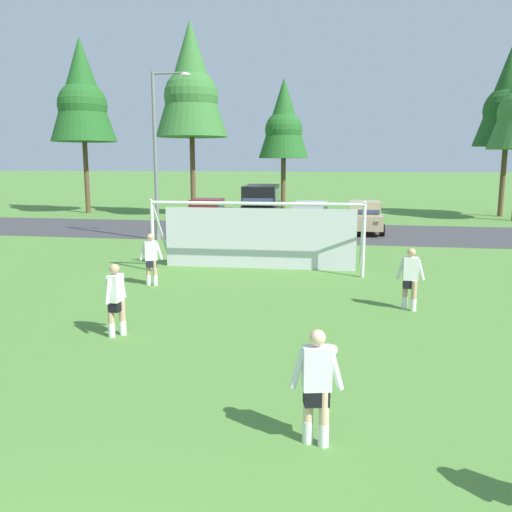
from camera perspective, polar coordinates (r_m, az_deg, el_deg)
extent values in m
plane|color=#518438|center=(18.14, 2.22, -2.08)|extent=(400.00, 400.00, 0.00)
cube|color=#3D3D3F|center=(29.41, 5.32, 2.59)|extent=(52.00, 8.40, 0.01)
sphere|color=white|center=(10.87, 8.25, -10.01)|extent=(0.22, 0.22, 0.22)
sphere|color=black|center=(10.87, 8.25, -9.98)|extent=(0.08, 0.08, 0.08)
sphere|color=red|center=(10.87, 8.57, -10.02)|extent=(0.07, 0.07, 0.07)
cylinder|color=white|center=(17.95, 11.53, 1.55)|extent=(0.12, 0.12, 2.44)
cylinder|color=white|center=(19.00, -11.10, 2.03)|extent=(0.12, 0.12, 2.44)
cylinder|color=white|center=(17.98, -0.11, 5.68)|extent=(7.32, 0.35, 0.12)
cylinder|color=white|center=(18.82, 11.40, 2.32)|extent=(0.14, 1.95, 2.46)
cylinder|color=white|center=(19.83, -10.25, 2.74)|extent=(0.14, 1.95, 2.46)
cube|color=silver|center=(19.11, 0.34, 1.89)|extent=(6.95, 0.25, 2.20)
cylinder|color=beige|center=(7.61, 5.64, -16.72)|extent=(0.14, 0.14, 0.80)
cylinder|color=beige|center=(7.55, 7.33, -17.00)|extent=(0.14, 0.14, 0.80)
cylinder|color=white|center=(7.72, 5.61, -18.31)|extent=(0.15, 0.15, 0.32)
cylinder|color=white|center=(7.66, 7.29, -18.59)|extent=(0.15, 0.15, 0.32)
cube|color=black|center=(7.44, 6.53, -14.66)|extent=(0.38, 0.29, 0.28)
cube|color=white|center=(7.29, 6.59, -11.95)|extent=(0.42, 0.32, 0.60)
sphere|color=beige|center=(7.14, 6.66, -8.75)|extent=(0.22, 0.22, 0.22)
cylinder|color=white|center=(7.30, 4.56, -12.05)|extent=(0.24, 0.14, 0.55)
cylinder|color=white|center=(7.30, 8.62, -12.12)|extent=(0.24, 0.14, 0.55)
cylinder|color=tan|center=(12.25, -14.22, -6.46)|extent=(0.14, 0.14, 0.80)
cylinder|color=tan|center=(12.16, -15.37, -6.64)|extent=(0.14, 0.14, 0.80)
cylinder|color=white|center=(12.32, -14.17, -7.53)|extent=(0.15, 0.15, 0.32)
cylinder|color=white|center=(12.23, -15.31, -7.71)|extent=(0.15, 0.15, 0.32)
cube|color=black|center=(12.12, -14.86, -5.10)|extent=(0.24, 0.35, 0.28)
cube|color=silver|center=(12.03, -14.94, -3.35)|extent=(0.26, 0.39, 0.60)
sphere|color=tan|center=(11.94, -15.03, -1.34)|extent=(0.22, 0.22, 0.22)
cylinder|color=silver|center=(12.23, -14.22, -3.19)|extent=(0.10, 0.23, 0.55)
cylinder|color=silver|center=(11.84, -15.68, -3.70)|extent=(0.10, 0.23, 0.55)
cylinder|color=tan|center=(14.35, 16.66, -4.15)|extent=(0.14, 0.14, 0.80)
cylinder|color=tan|center=(14.52, 15.77, -3.94)|extent=(0.14, 0.14, 0.80)
cylinder|color=white|center=(14.41, 16.61, -5.07)|extent=(0.15, 0.15, 0.32)
cylinder|color=white|center=(14.58, 15.73, -4.85)|extent=(0.15, 0.15, 0.32)
cube|color=black|center=(14.36, 16.28, -2.80)|extent=(0.35, 0.23, 0.28)
cube|color=silver|center=(14.29, 16.35, -1.32)|extent=(0.39, 0.25, 0.60)
sphere|color=tan|center=(14.21, 16.44, 0.38)|extent=(0.22, 0.22, 0.22)
cylinder|color=silver|center=(14.29, 17.36, -1.45)|extent=(0.23, 0.10, 0.55)
cylinder|color=silver|center=(14.30, 15.33, -1.34)|extent=(0.23, 0.10, 0.55)
cylinder|color=tan|center=(16.88, -10.85, -1.80)|extent=(0.14, 0.14, 0.80)
cylinder|color=tan|center=(16.98, -11.54, -1.75)|extent=(0.14, 0.14, 0.80)
cylinder|color=white|center=(16.93, -10.82, -2.59)|extent=(0.15, 0.15, 0.32)
cylinder|color=white|center=(17.03, -11.51, -2.54)|extent=(0.15, 0.15, 0.32)
cube|color=black|center=(16.87, -11.23, -0.71)|extent=(0.40, 0.34, 0.28)
cube|color=silver|center=(16.80, -11.28, 0.56)|extent=(0.45, 0.38, 0.60)
sphere|color=tan|center=(16.74, -11.33, 2.02)|extent=(0.22, 0.22, 0.22)
cylinder|color=silver|center=(16.78, -10.42, 0.51)|extent=(0.25, 0.18, 0.55)
cylinder|color=silver|center=(16.83, -12.13, 0.48)|extent=(0.25, 0.18, 0.55)
cube|color=maroon|center=(30.79, -5.36, 4.23)|extent=(1.94, 4.26, 0.76)
cube|color=maroon|center=(30.87, -5.31, 5.55)|extent=(1.72, 2.15, 0.64)
cube|color=#28384C|center=(29.93, -5.75, 5.36)|extent=(1.54, 0.36, 0.55)
cube|color=#28384C|center=(30.69, -3.78, 5.55)|extent=(0.10, 1.79, 0.45)
cube|color=white|center=(28.68, -5.36, 3.90)|extent=(0.28, 0.09, 0.20)
cube|color=white|center=(28.92, -7.27, 3.92)|extent=(0.28, 0.09, 0.20)
cube|color=#B21414|center=(32.67, -3.66, 4.68)|extent=(0.28, 0.09, 0.20)
cube|color=#B21414|center=(32.89, -5.35, 4.69)|extent=(0.28, 0.09, 0.20)
cylinder|color=black|center=(29.37, -4.23, 3.22)|extent=(0.26, 0.65, 0.64)
cylinder|color=black|center=(29.81, -7.61, 3.26)|extent=(0.26, 0.65, 0.64)
cylinder|color=black|center=(31.90, -3.22, 3.78)|extent=(0.26, 0.65, 0.64)
cylinder|color=black|center=(32.30, -6.36, 3.81)|extent=(0.26, 0.65, 0.64)
cube|color=black|center=(30.47, 0.56, 4.54)|extent=(2.27, 4.92, 1.10)
cube|color=black|center=(30.58, 0.61, 6.62)|extent=(2.07, 4.21, 1.10)
cube|color=#28384C|center=(28.63, 0.20, 6.35)|extent=(1.69, 0.57, 0.91)
cube|color=#28384C|center=(30.50, 2.32, 6.61)|extent=(0.27, 3.48, 0.77)
cube|color=white|center=(28.08, 1.17, 4.16)|extent=(0.28, 0.10, 0.20)
cube|color=white|center=(28.19, -1.02, 4.18)|extent=(0.28, 0.10, 0.20)
cube|color=#B21414|center=(32.76, 1.93, 5.01)|extent=(0.28, 0.10, 0.20)
cube|color=#B21414|center=(32.86, 0.05, 5.03)|extent=(0.28, 0.10, 0.20)
cylinder|color=black|center=(28.97, 2.19, 3.14)|extent=(0.28, 0.65, 0.64)
cylinder|color=black|center=(29.18, -1.65, 3.20)|extent=(0.28, 0.65, 0.64)
cylinder|color=black|center=(31.92, 2.59, 3.79)|extent=(0.28, 0.65, 0.64)
cylinder|color=black|center=(32.11, -0.91, 3.83)|extent=(0.28, 0.65, 0.64)
cube|color=#B2B2BC|center=(28.51, 5.80, 3.76)|extent=(2.05, 4.30, 0.76)
cube|color=#B2B2BC|center=(28.59, 5.86, 5.18)|extent=(1.78, 2.20, 0.64)
cube|color=#28384C|center=(27.63, 5.59, 4.98)|extent=(1.55, 0.41, 0.55)
cube|color=#28384C|center=(28.49, 7.54, 5.13)|extent=(0.15, 1.78, 0.45)
cube|color=white|center=(26.41, 6.25, 3.35)|extent=(0.28, 0.10, 0.20)
cube|color=white|center=(26.55, 4.13, 3.42)|extent=(0.28, 0.10, 0.20)
cube|color=#B21414|center=(30.47, 7.25, 4.23)|extent=(0.28, 0.10, 0.20)
cube|color=#B21414|center=(30.60, 5.41, 4.29)|extent=(0.28, 0.10, 0.20)
cylinder|color=black|center=(27.16, 7.29, 2.60)|extent=(0.28, 0.65, 0.64)
cylinder|color=black|center=(27.41, 3.54, 2.73)|extent=(0.28, 0.65, 0.64)
cylinder|color=black|center=(29.73, 7.85, 3.24)|extent=(0.28, 0.65, 0.64)
cylinder|color=black|center=(29.96, 4.42, 3.35)|extent=(0.28, 0.65, 0.64)
cube|color=tan|center=(29.60, 11.57, 3.83)|extent=(1.88, 4.24, 0.76)
cube|color=tan|center=(29.68, 11.60, 5.21)|extent=(1.70, 2.13, 0.64)
cube|color=#28384C|center=(28.72, 11.69, 5.01)|extent=(1.54, 0.35, 0.55)
cube|color=#28384C|center=(29.73, 13.22, 5.16)|extent=(0.08, 1.79, 0.45)
cube|color=white|center=(27.58, 12.78, 3.45)|extent=(0.28, 0.09, 0.20)
cube|color=white|center=(27.53, 10.72, 3.51)|extent=(0.28, 0.09, 0.20)
cube|color=#B21414|center=(31.66, 12.31, 4.30)|extent=(0.28, 0.09, 0.20)
cube|color=#B21414|center=(31.62, 10.52, 4.35)|extent=(0.28, 0.09, 0.20)
cylinder|color=black|center=(28.41, 13.47, 2.73)|extent=(0.25, 0.64, 0.64)
cylinder|color=black|center=(28.32, 9.83, 2.84)|extent=(0.25, 0.64, 0.64)
cylinder|color=black|center=(30.98, 13.11, 3.34)|extent=(0.25, 0.64, 0.64)
cylinder|color=black|center=(30.91, 9.77, 3.44)|extent=(0.25, 0.64, 0.64)
cylinder|color=brown|center=(42.39, -17.82, 8.06)|extent=(0.36, 0.36, 5.34)
cone|color=#236023|center=(42.70, -18.30, 16.68)|extent=(4.81, 4.81, 7.47)
sphere|color=#236023|center=(42.58, -18.22, 15.18)|extent=(3.60, 3.60, 3.60)
cylinder|color=brown|center=(38.12, -6.83, 8.46)|extent=(0.36, 0.36, 5.56)
cone|color=#387533|center=(38.52, -7.05, 18.44)|extent=(5.01, 5.01, 7.79)
sphere|color=#387533|center=(38.37, -7.01, 16.71)|extent=(3.75, 3.75, 3.75)
cylinder|color=brown|center=(40.06, 2.95, 7.56)|extent=(0.36, 0.36, 4.12)
cone|color=#236023|center=(40.15, 3.02, 14.63)|extent=(3.71, 3.71, 5.77)
sphere|color=#236023|center=(40.09, 3.01, 13.40)|extent=(2.78, 2.78, 2.78)
cylinder|color=brown|center=(41.63, 25.07, 7.30)|extent=(0.36, 0.36, 4.94)
cone|color=#1E511E|center=(41.86, 25.70, 15.42)|extent=(4.45, 4.45, 6.92)
sphere|color=#1E511E|center=(41.76, 25.59, 14.01)|extent=(3.34, 3.34, 3.34)
cylinder|color=slate|center=(26.51, -10.80, 10.35)|extent=(0.18, 0.18, 8.04)
cylinder|color=slate|center=(26.76, -10.53, 2.04)|extent=(0.32, 0.32, 0.30)
cylinder|color=slate|center=(26.56, -9.39, 18.89)|extent=(1.60, 0.10, 0.10)
ellipsoid|color=white|center=(26.30, -7.65, 18.85)|extent=(0.48, 0.28, 0.20)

